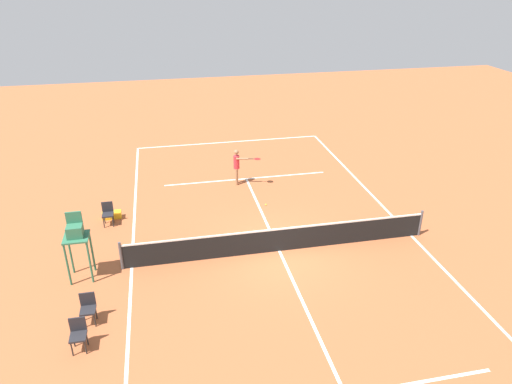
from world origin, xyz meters
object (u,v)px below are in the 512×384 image
(tennis_ball, at_px, (266,205))
(equipment_bag, at_px, (112,215))
(umpire_chair, at_px, (76,236))
(player_serving, at_px, (238,164))
(courtside_chair_mid, at_px, (108,213))
(courtside_chair_far, at_px, (88,307))
(courtside_chair_near, at_px, (78,333))

(tennis_ball, distance_m, equipment_bag, 6.55)
(umpire_chair, bearing_deg, player_serving, -135.27)
(umpire_chair, distance_m, courtside_chair_mid, 3.77)
(courtside_chair_far, relative_size, equipment_bag, 1.25)
(equipment_bag, bearing_deg, tennis_ball, 178.48)
(tennis_ball, xyz_separation_m, courtside_chair_near, (6.90, 7.32, 0.50))
(player_serving, bearing_deg, courtside_chair_far, -20.70)
(player_serving, bearing_deg, courtside_chair_near, -18.28)
(tennis_ball, relative_size, equipment_bag, 0.09)
(umpire_chair, bearing_deg, courtside_chair_near, 95.31)
(umpire_chair, bearing_deg, equipment_bag, -99.49)
(umpire_chair, relative_size, equipment_bag, 3.17)
(courtside_chair_far, bearing_deg, courtside_chair_near, 82.43)
(tennis_ball, bearing_deg, courtside_chair_far, 42.76)
(courtside_chair_mid, distance_m, courtside_chair_far, 5.93)
(courtside_chair_near, height_order, equipment_bag, courtside_chair_near)
(umpire_chair, height_order, courtside_chair_mid, umpire_chair)
(player_serving, bearing_deg, umpire_chair, -31.67)
(player_serving, distance_m, equipment_bag, 6.22)
(player_serving, bearing_deg, courtside_chair_mid, -50.82)
(umpire_chair, xyz_separation_m, courtside_chair_mid, (-0.60, -3.56, -1.07))
(equipment_bag, bearing_deg, umpire_chair, 80.51)
(courtside_chair_mid, height_order, courtside_chair_far, same)
(courtside_chair_mid, height_order, equipment_bag, courtside_chair_mid)
(player_serving, relative_size, courtside_chair_mid, 1.85)
(player_serving, height_order, courtside_chair_far, player_serving)
(player_serving, xyz_separation_m, tennis_ball, (-0.83, 2.45, -1.01))
(umpire_chair, bearing_deg, tennis_ball, -151.70)
(courtside_chair_near, relative_size, equipment_bag, 1.25)
(courtside_chair_near, xyz_separation_m, courtside_chair_far, (-0.14, -1.07, 0.00))
(tennis_ball, xyz_separation_m, equipment_bag, (6.54, -0.17, 0.12))
(umpire_chair, relative_size, courtside_chair_near, 2.54)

